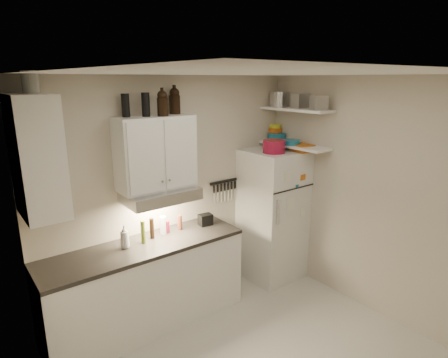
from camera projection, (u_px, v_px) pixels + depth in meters
ceiling at (271, 72)px, 2.78m from camera, size 3.20×3.00×0.02m
back_wall at (174, 193)px, 4.28m from camera, size 3.20×0.02×2.60m
left_wall at (66, 303)px, 2.18m from camera, size 0.02×3.00×2.60m
right_wall at (373, 198)px, 4.08m from camera, size 0.02×3.00×2.60m
base_cabinet at (147, 287)px, 3.94m from camera, size 2.10×0.60×0.88m
countertop at (144, 247)px, 3.82m from camera, size 2.10×0.62×0.04m
upper_cabinet at (156, 153)px, 3.83m from camera, size 0.80×0.33×0.75m
side_cabinet at (37, 157)px, 3.03m from camera, size 0.33×0.55×1.00m
range_hood at (161, 195)px, 3.90m from camera, size 0.76×0.46×0.12m
fridge at (273, 215)px, 4.87m from camera, size 0.70×0.68×1.70m
shelf_hi at (296, 109)px, 4.53m from camera, size 0.30×0.95×0.03m
shelf_lo at (294, 145)px, 4.64m from camera, size 0.30×0.95×0.03m
knife_strip at (224, 181)px, 4.67m from camera, size 0.42×0.02×0.03m
dutch_oven at (274, 146)px, 4.47m from camera, size 0.28×0.28×0.16m
book_stack at (302, 148)px, 4.57m from camera, size 0.26×0.30×0.09m
spice_jar at (281, 148)px, 4.51m from camera, size 0.08×0.08×0.11m
stock_pot at (279, 99)px, 4.81m from camera, size 0.26×0.26×0.19m
tin_a at (300, 101)px, 4.54m from camera, size 0.20×0.18×0.17m
tin_b at (319, 103)px, 4.24m from camera, size 0.21×0.21×0.16m
bowl_teal at (277, 137)px, 4.93m from camera, size 0.24×0.24×0.09m
bowl_orange at (275, 130)px, 5.00m from camera, size 0.19×0.19×0.06m
bowl_yellow at (275, 126)px, 4.99m from camera, size 0.15×0.15×0.05m
plates at (291, 142)px, 4.61m from camera, size 0.25×0.25×0.06m
growler_a at (162, 103)px, 3.70m from camera, size 0.13×0.13×0.26m
growler_b at (175, 101)px, 3.93m from camera, size 0.12×0.12×0.28m
thermos_a at (146, 105)px, 3.66m from camera, size 0.10×0.10×0.23m
thermos_b at (126, 105)px, 3.61m from camera, size 0.09×0.09×0.22m
side_jar at (30, 82)px, 2.98m from camera, size 0.13×0.13×0.17m
soap_bottle at (124, 235)px, 3.72m from camera, size 0.11×0.12×0.27m
pepper_mill at (180, 222)px, 4.18m from camera, size 0.07×0.07×0.17m
oil_bottle at (143, 232)px, 3.84m from camera, size 0.05×0.05×0.24m
vinegar_bottle at (152, 228)px, 3.95m from camera, size 0.06×0.06×0.23m
clear_bottle at (163, 225)px, 4.06m from camera, size 0.09×0.09×0.20m
red_jar at (166, 227)px, 4.11m from camera, size 0.08×0.08×0.13m
caddy at (205, 220)px, 4.32m from camera, size 0.16×0.12×0.13m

